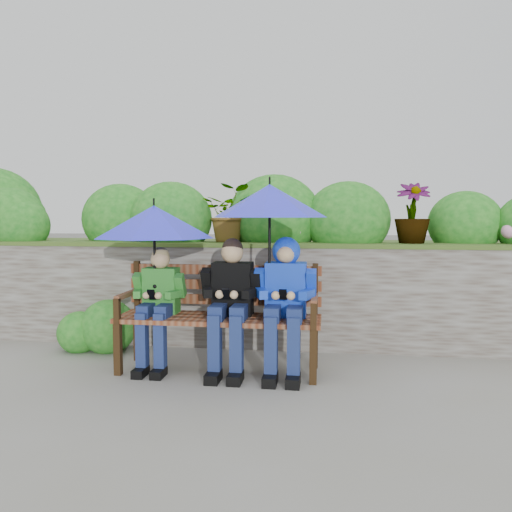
# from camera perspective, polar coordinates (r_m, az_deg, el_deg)

# --- Properties ---
(ground) EXTENTS (60.00, 60.00, 0.00)m
(ground) POSITION_cam_1_polar(r_m,az_deg,el_deg) (4.36, -0.19, -12.64)
(ground) COLOR slate
(ground) RESTS_ON ground
(garden_backdrop) EXTENTS (8.00, 2.87, 1.89)m
(garden_backdrop) POSITION_cam_1_polar(r_m,az_deg,el_deg) (5.79, 1.00, -1.74)
(garden_backdrop) COLOR brown
(garden_backdrop) RESTS_ON ground
(park_bench) EXTENTS (1.69, 0.50, 0.89)m
(park_bench) POSITION_cam_1_polar(r_m,az_deg,el_deg) (4.24, -4.10, -6.10)
(park_bench) COLOR black
(park_bench) RESTS_ON ground
(boy_left) EXTENTS (0.43, 0.50, 1.03)m
(boy_left) POSITION_cam_1_polar(r_m,az_deg,el_deg) (4.30, -11.14, -4.96)
(boy_left) COLOR #3C892E
(boy_left) RESTS_ON ground
(boy_middle) EXTENTS (0.49, 0.57, 1.11)m
(boy_middle) POSITION_cam_1_polar(r_m,az_deg,el_deg) (4.12, -2.92, -4.81)
(boy_middle) COLOR black
(boy_middle) RESTS_ON ground
(boy_right) EXTENTS (0.50, 0.61, 1.12)m
(boy_right) POSITION_cam_1_polar(r_m,az_deg,el_deg) (4.06, 3.34, -4.27)
(boy_right) COLOR #0009C1
(boy_right) RESTS_ON ground
(umbrella_left) EXTENTS (1.02, 1.02, 0.76)m
(umbrella_left) POSITION_cam_1_polar(r_m,az_deg,el_deg) (4.26, -11.57, 3.86)
(umbrella_left) COLOR #2329E2
(umbrella_left) RESTS_ON ground
(umbrella_right) EXTENTS (0.92, 0.92, 0.91)m
(umbrella_right) POSITION_cam_1_polar(r_m,az_deg,el_deg) (4.04, 1.57, 6.31)
(umbrella_right) COLOR #2329E2
(umbrella_right) RESTS_ON ground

